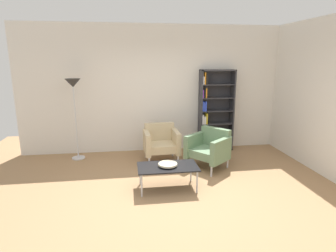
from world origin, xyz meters
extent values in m
plane|color=#9E7751|center=(0.00, 0.00, 0.00)|extent=(8.32, 8.32, 0.00)
cube|color=silver|center=(0.00, 2.46, 1.45)|extent=(6.40, 0.12, 2.90)
cube|color=silver|center=(2.86, 0.60, 1.45)|extent=(0.12, 5.20, 2.90)
cube|color=#333338|center=(0.91, 2.23, 0.95)|extent=(0.03, 0.30, 1.90)
cube|color=#333338|center=(1.68, 2.23, 0.95)|extent=(0.03, 0.30, 1.90)
cube|color=#333338|center=(1.29, 2.23, 1.89)|extent=(0.80, 0.30, 0.03)
cube|color=#333338|center=(1.29, 2.23, 0.01)|extent=(0.80, 0.30, 0.03)
cube|color=#333338|center=(1.29, 2.37, 0.95)|extent=(0.80, 0.02, 1.90)
cube|color=#333338|center=(1.29, 2.23, 0.34)|extent=(0.76, 0.28, 0.02)
cube|color=#333338|center=(1.29, 2.23, 0.64)|extent=(0.76, 0.28, 0.02)
cube|color=#333338|center=(1.29, 2.23, 0.95)|extent=(0.76, 0.28, 0.02)
cube|color=#333338|center=(1.29, 2.23, 1.26)|extent=(0.76, 0.28, 0.02)
cube|color=#333338|center=(1.29, 2.23, 1.56)|extent=(0.76, 0.28, 0.02)
cube|color=red|center=(0.93, 2.18, 0.17)|extent=(0.02, 0.17, 0.26)
cube|color=blue|center=(0.97, 2.22, 0.17)|extent=(0.03, 0.25, 0.25)
cube|color=yellow|center=(1.02, 2.19, 0.13)|extent=(0.04, 0.20, 0.18)
cube|color=black|center=(1.06, 2.18, 0.17)|extent=(0.04, 0.17, 0.26)
cube|color=white|center=(0.93, 2.21, 0.47)|extent=(0.02, 0.24, 0.24)
cube|color=olive|center=(0.98, 2.19, 0.45)|extent=(0.04, 0.20, 0.20)
cube|color=purple|center=(1.03, 2.18, 0.46)|extent=(0.04, 0.18, 0.23)
cube|color=white|center=(0.94, 2.20, 0.77)|extent=(0.04, 0.21, 0.22)
cube|color=white|center=(1.00, 2.18, 0.74)|extent=(0.04, 0.19, 0.18)
cube|color=yellow|center=(1.04, 2.19, 0.78)|extent=(0.03, 0.21, 0.25)
cube|color=blue|center=(0.94, 2.20, 1.07)|extent=(0.02, 0.22, 0.23)
cube|color=blue|center=(0.97, 2.19, 1.07)|extent=(0.02, 0.20, 0.21)
cube|color=blue|center=(1.00, 2.19, 1.07)|extent=(0.03, 0.20, 0.22)
cube|color=purple|center=(0.93, 2.19, 1.36)|extent=(0.02, 0.20, 0.18)
cube|color=black|center=(0.97, 2.21, 1.40)|extent=(0.03, 0.25, 0.25)
cube|color=orange|center=(1.01, 2.17, 1.38)|extent=(0.02, 0.17, 0.22)
cube|color=white|center=(0.94, 2.20, 1.66)|extent=(0.03, 0.22, 0.18)
cube|color=orange|center=(0.97, 2.17, 1.71)|extent=(0.02, 0.17, 0.27)
cube|color=black|center=(1.01, 2.17, 1.70)|extent=(0.04, 0.17, 0.24)
cube|color=black|center=(-0.14, 0.27, 0.39)|extent=(1.00, 0.56, 0.02)
cylinder|color=silver|center=(-0.59, 0.04, 0.19)|extent=(0.03, 0.03, 0.38)
cylinder|color=silver|center=(0.31, 0.04, 0.19)|extent=(0.03, 0.03, 0.38)
cylinder|color=silver|center=(-0.59, 0.50, 0.19)|extent=(0.03, 0.03, 0.38)
cylinder|color=silver|center=(0.31, 0.50, 0.19)|extent=(0.03, 0.03, 0.38)
cylinder|color=beige|center=(-0.14, 0.27, 0.41)|extent=(0.13, 0.13, 0.02)
cylinder|color=beige|center=(-0.14, 0.27, 0.43)|extent=(0.32, 0.32, 0.02)
torus|color=beige|center=(-0.14, 0.27, 0.44)|extent=(0.32, 0.32, 0.02)
cube|color=#C6B289|center=(-0.09, 1.59, 0.32)|extent=(0.66, 0.61, 0.16)
cube|color=#C6B289|center=(-0.10, 1.86, 0.59)|extent=(0.64, 0.15, 0.38)
cube|color=#C6B289|center=(-0.40, 1.56, 0.43)|extent=(0.13, 0.62, 0.46)
cube|color=#C6B289|center=(0.22, 1.59, 0.43)|extent=(0.13, 0.62, 0.46)
cylinder|color=silver|center=(-0.38, 1.27, 0.12)|extent=(0.04, 0.04, 0.24)
cylinder|color=silver|center=(0.22, 1.30, 0.12)|extent=(0.04, 0.04, 0.24)
cylinder|color=silver|center=(-0.40, 1.85, 0.12)|extent=(0.04, 0.04, 0.24)
cylinder|color=silver|center=(0.20, 1.88, 0.12)|extent=(0.04, 0.04, 0.24)
cube|color=slate|center=(0.78, 1.07, 0.32)|extent=(0.86, 0.86, 0.16)
cube|color=slate|center=(0.98, 1.24, 0.59)|extent=(0.50, 0.57, 0.38)
cube|color=slate|center=(0.56, 1.30, 0.43)|extent=(0.54, 0.47, 0.46)
cube|color=slate|center=(0.96, 0.82, 0.43)|extent=(0.54, 0.47, 0.46)
cylinder|color=silver|center=(0.34, 1.10, 0.12)|extent=(0.04, 0.04, 0.24)
cylinder|color=silver|center=(0.73, 0.64, 0.12)|extent=(0.04, 0.04, 0.24)
cylinder|color=silver|center=(0.79, 1.47, 0.12)|extent=(0.04, 0.04, 0.24)
cylinder|color=silver|center=(1.17, 1.01, 0.12)|extent=(0.04, 0.04, 0.24)
cylinder|color=silver|center=(-1.88, 2.02, 0.01)|extent=(0.28, 0.28, 0.02)
cylinder|color=silver|center=(-1.88, 2.02, 0.85)|extent=(0.03, 0.03, 1.65)
cone|color=#2D2D2D|center=(-1.88, 2.02, 1.65)|extent=(0.32, 0.32, 0.18)
camera|label=1|loc=(-0.77, -4.07, 2.13)|focal=30.10mm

